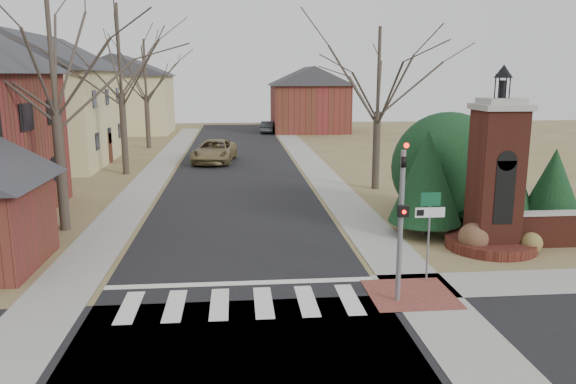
{
  "coord_description": "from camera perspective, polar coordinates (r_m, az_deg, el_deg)",
  "views": [
    {
      "loc": [
        -0.07,
        -13.63,
        6.14
      ],
      "look_at": [
        1.76,
        6.0,
        2.0
      ],
      "focal_mm": 35.0,
      "sensor_mm": 36.0,
      "label": 1
    }
  ],
  "objects": [
    {
      "name": "bare_tree_2",
      "position": [
        49.2,
        -14.36,
        12.52
      ],
      "size": [
        7.35,
        7.35,
        10.19
      ],
      "color": "#473D33",
      "rests_on": "ground"
    },
    {
      "name": "evergreen_mass",
      "position": [
        25.12,
        15.92,
        2.83
      ],
      "size": [
        4.8,
        4.8,
        4.8
      ],
      "primitive_type": "sphere",
      "color": "black",
      "rests_on": "ground"
    },
    {
      "name": "house_stucco_left",
      "position": [
        42.82,
        -23.9,
        8.78
      ],
      "size": [
        9.8,
        12.8,
        9.28
      ],
      "color": "#CBC187",
      "rests_on": "ground"
    },
    {
      "name": "bare_tree_3",
      "position": [
        30.59,
        9.23,
        12.73
      ],
      "size": [
        7.0,
        7.0,
        9.7
      ],
      "color": "#473D33",
      "rests_on": "ground"
    },
    {
      "name": "sign_post",
      "position": [
        17.13,
        14.17,
        -2.68
      ],
      "size": [
        0.9,
        0.07,
        2.75
      ],
      "color": "slate",
      "rests_on": "ground"
    },
    {
      "name": "evergreen_far",
      "position": [
        24.7,
        25.37,
        0.8
      ],
      "size": [
        2.4,
        2.4,
        3.3
      ],
      "color": "#473D33",
      "rests_on": "ground"
    },
    {
      "name": "pickup_truck",
      "position": [
        40.34,
        -7.47,
        4.13
      ],
      "size": [
        3.35,
        6.02,
        1.59
      ],
      "primitive_type": "imported",
      "rotation": [
        0.0,
        0.0,
        -0.13
      ],
      "color": "olive",
      "rests_on": "ground"
    },
    {
      "name": "main_street",
      "position": [
        36.16,
        -5.14,
        2.03
      ],
      "size": [
        8.0,
        70.0,
        0.01
      ],
      "primitive_type": "cube",
      "color": "black",
      "rests_on": "ground"
    },
    {
      "name": "distant_car",
      "position": [
        60.51,
        -2.03,
        6.62
      ],
      "size": [
        1.95,
        4.03,
        1.27
      ],
      "primitive_type": "imported",
      "rotation": [
        0.0,
        0.0,
        2.98
      ],
      "color": "#34383C",
      "rests_on": "ground"
    },
    {
      "name": "sidewalk_left",
      "position": [
        36.52,
        -13.33,
        1.86
      ],
      "size": [
        2.0,
        60.0,
        0.02
      ],
      "primitive_type": "cube",
      "color": "gray",
      "rests_on": "ground"
    },
    {
      "name": "sidewalk_right_main",
      "position": [
        36.54,
        3.05,
        2.17
      ],
      "size": [
        2.0,
        60.0,
        0.02
      ],
      "primitive_type": "cube",
      "color": "gray",
      "rests_on": "ground"
    },
    {
      "name": "evergreen_near",
      "position": [
        22.21,
        13.87,
        1.54
      ],
      "size": [
        2.8,
        2.8,
        4.1
      ],
      "color": "#473D33",
      "rests_on": "ground"
    },
    {
      "name": "ground",
      "position": [
        14.95,
        -4.7,
        -12.44
      ],
      "size": [
        120.0,
        120.0,
        0.0
      ],
      "primitive_type": "plane",
      "color": "brown",
      "rests_on": "ground"
    },
    {
      "name": "traffic_signal_pole",
      "position": [
        15.28,
        11.45,
        -1.84
      ],
      "size": [
        0.28,
        0.41,
        4.5
      ],
      "color": "slate",
      "rests_on": "ground"
    },
    {
      "name": "bare_tree_1",
      "position": [
        36.35,
        -16.85,
        14.34
      ],
      "size": [
        8.4,
        8.4,
        11.64
      ],
      "color": "#473D33",
      "rests_on": "ground"
    },
    {
      "name": "evergreen_mid",
      "position": [
        24.51,
        20.31,
        2.8
      ],
      "size": [
        3.4,
        3.4,
        4.7
      ],
      "color": "#473D33",
      "rests_on": "ground"
    },
    {
      "name": "brick_gate_monument",
      "position": [
        21.09,
        20.25,
        0.25
      ],
      "size": [
        3.2,
        3.2,
        6.47
      ],
      "color": "#5B261B",
      "rests_on": "ground"
    },
    {
      "name": "dry_shrub_right",
      "position": [
        21.4,
        23.48,
        -4.78
      ],
      "size": [
        0.76,
        0.76,
        0.76
      ],
      "primitive_type": "sphere",
      "color": "olive",
      "rests_on": "ground"
    },
    {
      "name": "bare_tree_0",
      "position": [
        23.72,
        -23.1,
        14.7
      ],
      "size": [
        8.05,
        8.05,
        11.15
      ],
      "color": "#473D33",
      "rests_on": "ground"
    },
    {
      "name": "dry_shrub_left",
      "position": [
        20.78,
        18.33,
        -4.43
      ],
      "size": [
        1.06,
        1.06,
        1.06
      ],
      "primitive_type": "sphere",
      "color": "brown",
      "rests_on": "ground"
    },
    {
      "name": "stop_bar",
      "position": [
        17.07,
        -4.8,
        -9.24
      ],
      "size": [
        8.0,
        0.35,
        0.02
      ],
      "primitive_type": "cube",
      "color": "silver",
      "rests_on": "ground"
    },
    {
      "name": "curb_apron",
      "position": [
        16.59,
        12.34,
        -10.11
      ],
      "size": [
        2.4,
        2.4,
        0.02
      ],
      "primitive_type": "cube",
      "color": "brown",
      "rests_on": "ground"
    },
    {
      "name": "house_distant_right",
      "position": [
        62.2,
        2.16,
        9.54
      ],
      "size": [
        8.8,
        8.8,
        7.3
      ],
      "color": "maroon",
      "rests_on": "ground"
    },
    {
      "name": "house_distant_left",
      "position": [
        62.8,
        -16.52,
        9.64
      ],
      "size": [
        10.8,
        8.8,
        8.53
      ],
      "color": "#CBC187",
      "rests_on": "ground"
    },
    {
      "name": "cross_street",
      "position": [
        12.27,
        -4.52,
        -18.17
      ],
      "size": [
        120.0,
        8.0,
        0.01
      ],
      "primitive_type": "cube",
      "color": "black",
      "rests_on": "ground"
    },
    {
      "name": "crosswalk_zone",
      "position": [
        15.68,
        -4.74,
        -11.21
      ],
      "size": [
        8.0,
        2.2,
        0.02
      ],
      "primitive_type": "cube",
      "color": "silver",
      "rests_on": "ground"
    }
  ]
}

